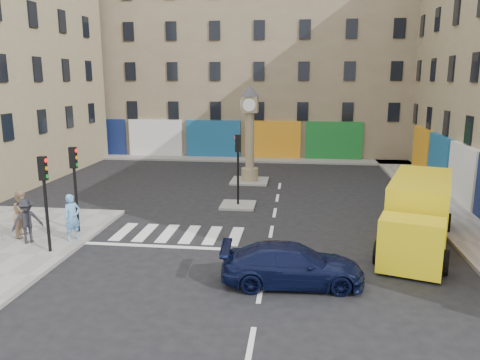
% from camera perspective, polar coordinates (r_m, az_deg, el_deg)
% --- Properties ---
extents(ground, '(120.00, 120.00, 0.00)m').
position_cam_1_polar(ground, '(17.16, 3.04, -10.58)').
color(ground, black).
rests_on(ground, ground).
extents(sidewalk_right, '(2.60, 30.00, 0.15)m').
position_cam_1_polar(sidewalk_right, '(27.68, 22.90, -2.45)').
color(sidewalk_right, gray).
rests_on(sidewalk_right, ground).
extents(sidewalk_far, '(32.00, 2.40, 0.15)m').
position_cam_1_polar(sidewalk_far, '(38.87, -0.51, 2.57)').
color(sidewalk_far, gray).
rests_on(sidewalk_far, ground).
extents(island_near, '(1.80, 1.80, 0.12)m').
position_cam_1_polar(island_near, '(24.86, -0.24, -3.09)').
color(island_near, gray).
rests_on(island_near, ground).
extents(island_far, '(2.40, 2.40, 0.12)m').
position_cam_1_polar(island_far, '(30.65, 1.18, -0.12)').
color(island_far, gray).
rests_on(island_far, ground).
extents(building_far, '(32.00, 10.00, 17.00)m').
position_cam_1_polar(building_far, '(44.10, 0.50, 14.72)').
color(building_far, '#87765A').
rests_on(building_far, ground).
extents(traffic_light_left_near, '(0.28, 0.22, 3.70)m').
position_cam_1_polar(traffic_light_left_near, '(18.95, -22.72, -0.99)').
color(traffic_light_left_near, black).
rests_on(traffic_light_left_near, sidewalk_left).
extents(traffic_light_left_far, '(0.28, 0.22, 3.70)m').
position_cam_1_polar(traffic_light_left_far, '(21.01, -19.53, 0.49)').
color(traffic_light_left_far, black).
rests_on(traffic_light_left_far, sidewalk_left).
extents(traffic_light_island, '(0.28, 0.22, 3.70)m').
position_cam_1_polar(traffic_light_island, '(24.31, -0.25, 2.67)').
color(traffic_light_island, black).
rests_on(traffic_light_island, island_near).
extents(clock_pillar, '(1.20, 1.20, 6.10)m').
position_cam_1_polar(clock_pillar, '(30.08, 1.21, 6.38)').
color(clock_pillar, '#91805F').
rests_on(clock_pillar, island_far).
extents(navy_sedan, '(4.81, 2.24, 1.36)m').
position_cam_1_polar(navy_sedan, '(15.68, 6.39, -10.23)').
color(navy_sedan, black).
rests_on(navy_sedan, ground).
extents(yellow_van, '(4.25, 7.64, 2.66)m').
position_cam_1_polar(yellow_van, '(20.28, 20.91, -3.80)').
color(yellow_van, yellow).
rests_on(yellow_van, ground).
extents(pedestrian_blue, '(0.77, 0.84, 1.93)m').
position_cam_1_polar(pedestrian_blue, '(20.32, -19.77, -4.30)').
color(pedestrian_blue, '#5D9CD5').
rests_on(pedestrian_blue, sidewalk_left).
extents(pedestrian_tan, '(0.91, 1.07, 1.94)m').
position_cam_1_polar(pedestrian_tan, '(21.65, -25.00, -3.72)').
color(pedestrian_tan, tan).
rests_on(pedestrian_tan, sidewalk_left).
extents(pedestrian_dark, '(1.33, 1.31, 1.84)m').
position_cam_1_polar(pedestrian_dark, '(20.68, -24.52, -4.55)').
color(pedestrian_dark, black).
rests_on(pedestrian_dark, sidewalk_left).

